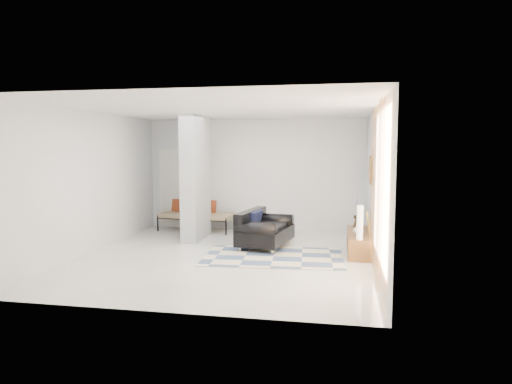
# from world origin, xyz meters

# --- Properties ---
(floor) EXTENTS (6.00, 6.00, 0.00)m
(floor) POSITION_xyz_m (0.00, 0.00, 0.00)
(floor) COLOR beige
(floor) RESTS_ON ground
(ceiling) EXTENTS (6.00, 6.00, 0.00)m
(ceiling) POSITION_xyz_m (0.00, 0.00, 2.80)
(ceiling) COLOR white
(ceiling) RESTS_ON wall_back
(wall_back) EXTENTS (6.00, 0.00, 6.00)m
(wall_back) POSITION_xyz_m (0.00, 3.00, 1.40)
(wall_back) COLOR silver
(wall_back) RESTS_ON ground
(wall_front) EXTENTS (6.00, 0.00, 6.00)m
(wall_front) POSITION_xyz_m (0.00, -3.00, 1.40)
(wall_front) COLOR silver
(wall_front) RESTS_ON ground
(wall_left) EXTENTS (0.00, 6.00, 6.00)m
(wall_left) POSITION_xyz_m (-2.75, 0.00, 1.40)
(wall_left) COLOR silver
(wall_left) RESTS_ON ground
(wall_right) EXTENTS (0.00, 6.00, 6.00)m
(wall_right) POSITION_xyz_m (2.75, 0.00, 1.40)
(wall_right) COLOR silver
(wall_right) RESTS_ON ground
(partition_column) EXTENTS (0.35, 1.20, 2.80)m
(partition_column) POSITION_xyz_m (-1.10, 1.60, 1.40)
(partition_column) COLOR #A1A5A8
(partition_column) RESTS_ON floor
(hallway_door) EXTENTS (0.85, 0.06, 2.04)m
(hallway_door) POSITION_xyz_m (-2.10, 2.96, 1.02)
(hallway_door) COLOR white
(hallway_door) RESTS_ON floor
(curtain) EXTENTS (0.00, 2.55, 2.55)m
(curtain) POSITION_xyz_m (2.67, -1.15, 1.45)
(curtain) COLOR #FF9C43
(curtain) RESTS_ON wall_right
(wall_art) EXTENTS (0.04, 0.45, 0.55)m
(wall_art) POSITION_xyz_m (2.72, 0.90, 1.65)
(wall_art) COLOR #34210E
(wall_art) RESTS_ON wall_right
(media_console) EXTENTS (0.45, 1.73, 0.80)m
(media_console) POSITION_xyz_m (2.52, 0.90, 0.20)
(media_console) COLOR brown
(media_console) RESTS_ON floor
(loveseat) EXTENTS (1.10, 1.62, 0.76)m
(loveseat) POSITION_xyz_m (0.54, 1.08, 0.36)
(loveseat) COLOR silver
(loveseat) RESTS_ON floor
(daybed) EXTENTS (1.92, 0.98, 0.77)m
(daybed) POSITION_xyz_m (-1.42, 2.63, 0.41)
(daybed) COLOR black
(daybed) RESTS_ON floor
(area_rug) EXTENTS (2.75, 1.93, 0.01)m
(area_rug) POSITION_xyz_m (0.90, 0.18, 0.01)
(area_rug) COLOR beige
(area_rug) RESTS_ON floor
(cylinder_lamp) EXTENTS (0.12, 0.12, 0.64)m
(cylinder_lamp) POSITION_xyz_m (2.50, 0.16, 0.72)
(cylinder_lamp) COLOR white
(cylinder_lamp) RESTS_ON media_console
(bronze_figurine) EXTENTS (0.14, 0.14, 0.27)m
(bronze_figurine) POSITION_xyz_m (2.47, 1.49, 0.53)
(bronze_figurine) COLOR #322516
(bronze_figurine) RESTS_ON media_console
(vase) EXTENTS (0.19, 0.19, 0.17)m
(vase) POSITION_xyz_m (2.47, 0.74, 0.49)
(vase) COLOR white
(vase) RESTS_ON media_console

